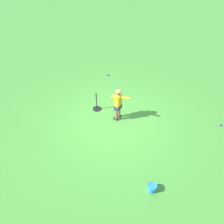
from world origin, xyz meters
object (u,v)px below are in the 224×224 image
play_ball_far_left (220,125)px  toy_bucket (152,187)px  child_batter (118,102)px  batting_tee (97,107)px  play_ball_center_lawn (108,75)px

play_ball_far_left → toy_bucket: size_ratio=0.34×
child_batter → play_ball_far_left: 3.20m
child_batter → batting_tee: (0.82, 0.06, -0.55)m
batting_tee → toy_bucket: (-2.89, 1.47, -0.01)m
play_ball_far_left → batting_tee: (3.52, 1.67, 0.07)m
play_ball_center_lawn → toy_bucket: 5.25m
toy_bucket → batting_tee: bearing=-27.0°
child_batter → batting_tee: child_batter is taller
play_ball_far_left → toy_bucket: 3.21m
child_batter → toy_bucket: 2.63m
play_ball_center_lawn → batting_tee: 2.24m
child_batter → play_ball_center_lawn: (1.90, -1.90, -0.61)m
play_ball_center_lawn → batting_tee: batting_tee is taller
child_batter → play_ball_far_left: size_ratio=14.70×
play_ball_far_left → batting_tee: size_ratio=0.12×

